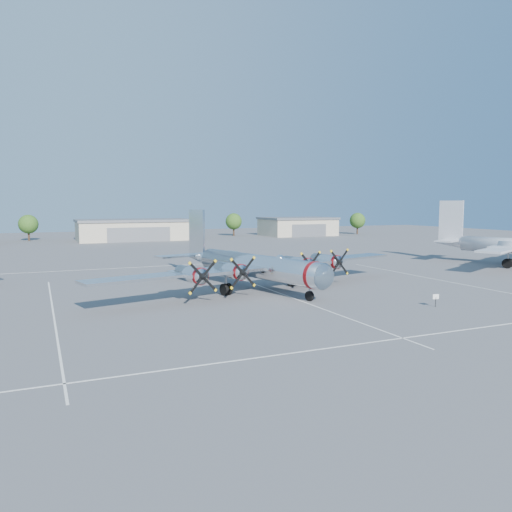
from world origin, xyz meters
name	(u,v)px	position (x,y,z in m)	size (l,w,h in m)	color
ground	(268,289)	(0.00, 0.00, 0.00)	(260.00, 260.00, 0.00)	#4F4F51
parking_lines	(275,292)	(0.00, -1.75, 0.01)	(60.00, 50.08, 0.01)	silver
hangar_center	(134,230)	(0.00, 81.96, 2.71)	(28.60, 14.60, 5.40)	#B5AC90
hangar_east	(297,226)	(48.00, 81.96, 2.71)	(20.60, 14.60, 5.40)	#B5AC90
tree_west	(28,224)	(-25.00, 90.00, 4.22)	(4.80, 4.80, 6.64)	#382619
tree_east	(234,221)	(30.00, 88.00, 4.22)	(4.80, 4.80, 6.64)	#382619
tree_far_east	(357,221)	(68.00, 80.00, 4.22)	(4.80, 4.80, 6.64)	#382619
main_bomber_b29	(251,288)	(-1.54, 1.11, 0.00)	(38.89, 26.60, 8.60)	silver
twin_engine_east	(508,264)	(43.39, 5.43, 0.00)	(31.13, 22.38, 9.87)	silver
info_placard	(436,298)	(9.82, -14.76, 0.83)	(0.62, 0.15, 1.18)	black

